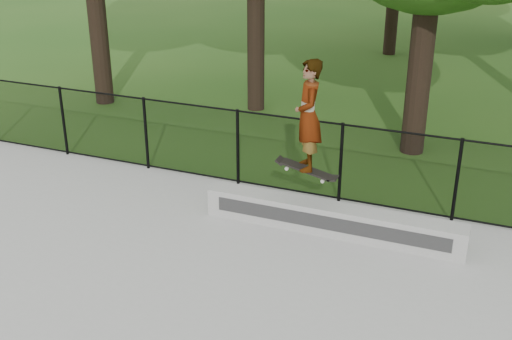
{
  "coord_description": "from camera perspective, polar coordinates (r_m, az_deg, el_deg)",
  "views": [
    {
      "loc": [
        4.55,
        -4.4,
        5.24
      ],
      "look_at": [
        1.06,
        4.2,
        1.2
      ],
      "focal_mm": 45.0,
      "sensor_mm": 36.0,
      "label": 1
    }
  ],
  "objects": [
    {
      "name": "chainlink_fence",
      "position": [
        12.1,
        -1.63,
        2.04
      ],
      "size": [
        16.06,
        0.06,
        1.5
      ],
      "color": "black",
      "rests_on": "concrete_slab"
    },
    {
      "name": "grind_ledge",
      "position": [
        10.62,
        6.73,
        -4.37
      ],
      "size": [
        4.32,
        0.4,
        0.48
      ],
      "primitive_type": "cube",
      "color": "#B4B4AF",
      "rests_on": "concrete_slab"
    },
    {
      "name": "skater_airborne",
      "position": [
        9.95,
        4.67,
        4.69
      ],
      "size": [
        0.83,
        0.76,
        1.94
      ],
      "color": "black",
      "rests_on": "ground"
    }
  ]
}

